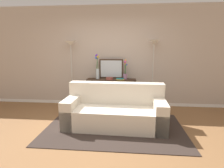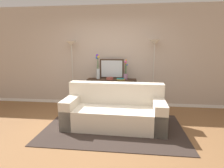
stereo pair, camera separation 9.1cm
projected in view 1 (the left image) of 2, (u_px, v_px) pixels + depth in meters
name	position (u px, v px, depth m)	size (l,w,h in m)	color
ground_plane	(97.00, 140.00, 3.23)	(16.00, 16.00, 0.02)	brown
back_wall	(109.00, 57.00, 5.03)	(12.00, 0.15, 2.74)	white
area_rug	(114.00, 128.00, 3.66)	(2.79, 1.72, 0.01)	#332823
couch	(115.00, 111.00, 3.76)	(2.06, 0.92, 0.88)	beige
console_table	(111.00, 88.00, 4.85)	(1.31, 0.33, 0.80)	#382619
floor_lamp_left	(71.00, 56.00, 4.82)	(0.28, 0.28, 1.79)	#B7B2A8
floor_lamp_right	(153.00, 55.00, 4.62)	(0.28, 0.28, 1.82)	#B7B2A8
wall_mirror	(111.00, 69.00, 4.88)	(0.65, 0.02, 0.52)	#382619
vase_tall_flowers	(97.00, 68.00, 4.76)	(0.12, 0.13, 0.66)	silver
vase_short_flowers	(125.00, 72.00, 4.75)	(0.12, 0.14, 0.52)	gray
fruit_bowl	(109.00, 78.00, 4.71)	(0.18, 0.18, 0.06)	brown
book_stack	(120.00, 79.00, 4.69)	(0.22, 0.18, 0.04)	gold
book_row_under_console	(97.00, 105.00, 4.98)	(0.29, 0.16, 0.12)	navy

